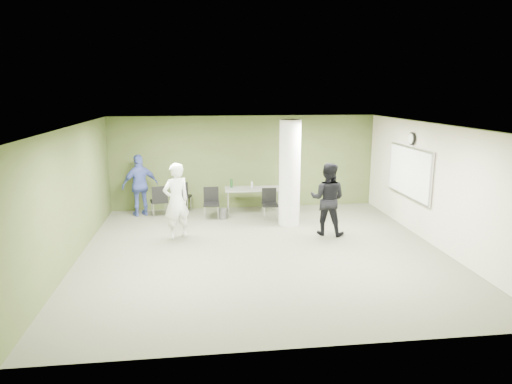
{
  "coord_description": "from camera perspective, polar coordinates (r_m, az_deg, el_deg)",
  "views": [
    {
      "loc": [
        -1.34,
        -9.62,
        3.51
      ],
      "look_at": [
        -0.02,
        1.0,
        1.14
      ],
      "focal_mm": 32.0,
      "sensor_mm": 36.0,
      "label": 1
    }
  ],
  "objects": [
    {
      "name": "whiteboard",
      "position": [
        12.2,
        18.59,
        2.36
      ],
      "size": [
        0.05,
        2.3,
        1.3
      ],
      "color": "silver",
      "rests_on": "wall_right_cream"
    },
    {
      "name": "wastebasket",
      "position": [
        12.85,
        -4.2,
        -2.75
      ],
      "size": [
        0.24,
        0.24,
        0.27
      ],
      "primitive_type": "cylinder",
      "color": "#4C4C4C",
      "rests_on": "floor"
    },
    {
      "name": "floor",
      "position": [
        10.33,
        0.8,
        -7.37
      ],
      "size": [
        8.0,
        8.0,
        0.0
      ],
      "primitive_type": "plane",
      "color": "#535542",
      "rests_on": "ground"
    },
    {
      "name": "chair_back_right",
      "position": [
        13.53,
        -9.28,
        -0.3
      ],
      "size": [
        0.56,
        0.56,
        0.94
      ],
      "rotation": [
        0.0,
        0.0,
        2.91
      ],
      "color": "black",
      "rests_on": "floor"
    },
    {
      "name": "chair_back_left",
      "position": [
        13.17,
        -11.98,
        -0.84
      ],
      "size": [
        0.55,
        0.55,
        0.91
      ],
      "rotation": [
        0.0,
        0.0,
        3.37
      ],
      "color": "black",
      "rests_on": "floor"
    },
    {
      "name": "wall_left",
      "position": [
        10.2,
        -22.02,
        -0.37
      ],
      "size": [
        0.02,
        8.0,
        2.8
      ],
      "primitive_type": "cube",
      "color": "#485628",
      "rests_on": "floor"
    },
    {
      "name": "woman_white",
      "position": [
        11.13,
        -9.94,
        -1.13
      ],
      "size": [
        0.81,
        0.72,
        1.85
      ],
      "primitive_type": "imported",
      "rotation": [
        0.0,
        0.0,
        3.67
      ],
      "color": "white",
      "rests_on": "floor"
    },
    {
      "name": "wall_back",
      "position": [
        13.85,
        -1.46,
        3.73
      ],
      "size": [
        8.0,
        2.8,
        0.02
      ],
      "primitive_type": "cube",
      "rotation": [
        1.57,
        0.0,
        0.0
      ],
      "color": "#485628",
      "rests_on": "floor"
    },
    {
      "name": "man_black",
      "position": [
        11.4,
        8.94,
        -0.87
      ],
      "size": [
        1.09,
        1.0,
        1.81
      ],
      "primitive_type": "imported",
      "rotation": [
        0.0,
        0.0,
        2.7
      ],
      "color": "black",
      "rests_on": "floor"
    },
    {
      "name": "folding_table",
      "position": [
        13.23,
        -0.5,
        0.28
      ],
      "size": [
        1.62,
        0.74,
        1.01
      ],
      "rotation": [
        0.0,
        0.0,
        -0.03
      ],
      "color": "gray",
      "rests_on": "floor"
    },
    {
      "name": "chair_table_left",
      "position": [
        12.81,
        -5.62,
        -1.08
      ],
      "size": [
        0.45,
        0.45,
        0.89
      ],
      "rotation": [
        0.0,
        0.0,
        -0.03
      ],
      "color": "black",
      "rests_on": "floor"
    },
    {
      "name": "wall_clock",
      "position": [
        12.09,
        18.88,
        6.33
      ],
      "size": [
        0.06,
        0.32,
        0.32
      ],
      "color": "black",
      "rests_on": "wall_right_cream"
    },
    {
      "name": "wall_right_cream",
      "position": [
        11.21,
        21.53,
        0.76
      ],
      "size": [
        0.02,
        8.0,
        2.8
      ],
      "primitive_type": "cube",
      "color": "beige",
      "rests_on": "floor"
    },
    {
      "name": "column",
      "position": [
        12.04,
        4.23,
        2.37
      ],
      "size": [
        0.56,
        0.56,
        2.8
      ],
      "primitive_type": "cylinder",
      "color": "silver",
      "rests_on": "floor"
    },
    {
      "name": "chair_table_right",
      "position": [
        12.75,
        1.72,
        -1.17
      ],
      "size": [
        0.44,
        0.44,
        0.86
      ],
      "rotation": [
        0.0,
        0.0,
        -0.02
      ],
      "color": "black",
      "rests_on": "floor"
    },
    {
      "name": "man_blue",
      "position": [
        13.39,
        -14.28,
        0.81
      ],
      "size": [
        1.13,
        0.81,
        1.77
      ],
      "primitive_type": "imported",
      "rotation": [
        0.0,
        0.0,
        3.56
      ],
      "color": "#4354A7",
      "rests_on": "floor"
    },
    {
      "name": "ceiling",
      "position": [
        9.74,
        0.85,
        8.31
      ],
      "size": [
        8.0,
        8.0,
        0.0
      ],
      "primitive_type": "plane",
      "rotation": [
        3.14,
        0.0,
        0.0
      ],
      "color": "white",
      "rests_on": "wall_back"
    }
  ]
}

